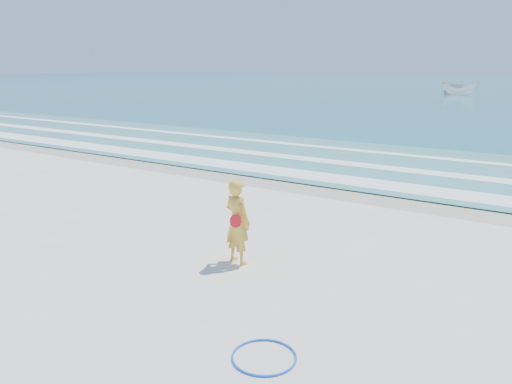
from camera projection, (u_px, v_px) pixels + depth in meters
The scene contains 9 objects.
ground at pixel (127, 285), 9.45m from camera, with size 400.00×400.00×0.00m, color silver.
wet_sand at pixel (329, 188), 16.76m from camera, with size 400.00×2.40×0.00m, color #B2A893.
shallow at pixel (380, 163), 20.81m from camera, with size 400.00×10.00×0.01m, color #59B7AD.
foam_near at pixel (344, 180), 17.80m from camera, with size 400.00×1.40×0.01m, color white.
foam_mid at pixel (373, 166), 20.16m from camera, with size 400.00×0.90×0.01m, color white.
foam_far at pixel (399, 154), 22.84m from camera, with size 400.00×0.60×0.01m, color white.
hoop at pixel (264, 357), 7.09m from camera, with size 0.94×0.94×0.03m, color blue.
boat at pixel (460, 88), 66.94m from camera, with size 1.81×4.81×1.86m, color silver.
woman at pixel (237, 222), 10.29m from camera, with size 0.74×0.57×1.80m.
Camera 1 is at (6.81, -5.97, 4.05)m, focal length 35.00 mm.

